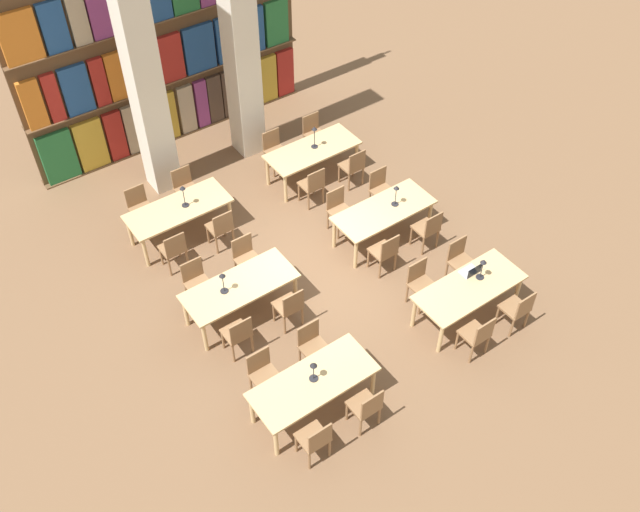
% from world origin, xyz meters
% --- Properties ---
extents(ground_plane, '(40.00, 40.00, 0.00)m').
position_xyz_m(ground_plane, '(0.00, 0.00, 0.00)').
color(ground_plane, brown).
extents(bookshelf_bank, '(6.25, 0.35, 5.50)m').
position_xyz_m(bookshelf_bank, '(0.00, 5.26, 2.58)').
color(bookshelf_bank, brown).
rests_on(bookshelf_bank, ground_plane).
extents(pillar_left, '(0.56, 0.56, 6.00)m').
position_xyz_m(pillar_left, '(-1.03, 3.91, 3.00)').
color(pillar_left, silver).
rests_on(pillar_left, ground_plane).
extents(pillar_center, '(0.56, 0.56, 6.00)m').
position_xyz_m(pillar_center, '(1.03, 3.91, 3.00)').
color(pillar_center, silver).
rests_on(pillar_center, ground_plane).
extents(reading_table_0, '(1.95, 0.82, 0.73)m').
position_xyz_m(reading_table_0, '(-1.62, -2.34, 0.65)').
color(reading_table_0, tan).
rests_on(reading_table_0, ground_plane).
extents(chair_0, '(0.42, 0.40, 0.90)m').
position_xyz_m(chair_0, '(-2.08, -3.04, 0.49)').
color(chair_0, olive).
rests_on(chair_0, ground_plane).
extents(chair_1, '(0.42, 0.40, 0.90)m').
position_xyz_m(chair_1, '(-2.08, -1.64, 0.49)').
color(chair_1, olive).
rests_on(chair_1, ground_plane).
extents(chair_2, '(0.42, 0.40, 0.90)m').
position_xyz_m(chair_2, '(-1.15, -3.04, 0.49)').
color(chair_2, olive).
rests_on(chair_2, ground_plane).
extents(chair_3, '(0.42, 0.40, 0.90)m').
position_xyz_m(chair_3, '(-1.15, -1.64, 0.49)').
color(chair_3, olive).
rests_on(chair_3, ground_plane).
extents(desk_lamp_0, '(0.14, 0.14, 0.40)m').
position_xyz_m(desk_lamp_0, '(-1.60, -2.31, 0.99)').
color(desk_lamp_0, '#232328').
rests_on(desk_lamp_0, reading_table_0).
extents(reading_table_1, '(1.95, 0.82, 0.73)m').
position_xyz_m(reading_table_1, '(1.59, -2.32, 0.65)').
color(reading_table_1, tan).
rests_on(reading_table_1, ground_plane).
extents(chair_4, '(0.42, 0.40, 0.90)m').
position_xyz_m(chair_4, '(1.14, -3.01, 0.49)').
color(chair_4, olive).
rests_on(chair_4, ground_plane).
extents(chair_5, '(0.42, 0.40, 0.90)m').
position_xyz_m(chair_5, '(1.14, -1.62, 0.49)').
color(chair_5, olive).
rests_on(chair_5, ground_plane).
extents(chair_6, '(0.42, 0.40, 0.90)m').
position_xyz_m(chair_6, '(2.06, -3.01, 0.49)').
color(chair_6, olive).
rests_on(chair_6, ground_plane).
extents(chair_7, '(0.42, 0.40, 0.90)m').
position_xyz_m(chair_7, '(2.06, -1.62, 0.49)').
color(chair_7, olive).
rests_on(chair_7, ground_plane).
extents(desk_lamp_1, '(0.14, 0.14, 0.43)m').
position_xyz_m(desk_lamp_1, '(1.87, -2.27, 1.02)').
color(desk_lamp_1, '#232328').
rests_on(desk_lamp_1, reading_table_1).
extents(laptop, '(0.32, 0.22, 0.21)m').
position_xyz_m(laptop, '(1.81, -2.10, 0.77)').
color(laptop, silver).
rests_on(laptop, reading_table_1).
extents(reading_table_2, '(1.95, 0.82, 0.73)m').
position_xyz_m(reading_table_2, '(-1.53, -0.06, 0.65)').
color(reading_table_2, tan).
rests_on(reading_table_2, ground_plane).
extents(chair_8, '(0.42, 0.40, 0.90)m').
position_xyz_m(chair_8, '(-2.00, -0.76, 0.49)').
color(chair_8, olive).
rests_on(chair_8, ground_plane).
extents(chair_9, '(0.42, 0.40, 0.90)m').
position_xyz_m(chair_9, '(-2.00, 0.63, 0.49)').
color(chair_9, olive).
rests_on(chair_9, ground_plane).
extents(chair_10, '(0.42, 0.40, 0.90)m').
position_xyz_m(chair_10, '(-1.00, -0.76, 0.49)').
color(chair_10, olive).
rests_on(chair_10, ground_plane).
extents(chair_11, '(0.42, 0.40, 0.90)m').
position_xyz_m(chair_11, '(-1.00, 0.63, 0.49)').
color(chair_11, olive).
rests_on(chair_11, ground_plane).
extents(desk_lamp_2, '(0.14, 0.14, 0.44)m').
position_xyz_m(desk_lamp_2, '(-1.81, -0.03, 1.02)').
color(desk_lamp_2, '#232328').
rests_on(desk_lamp_2, reading_table_2).
extents(reading_table_3, '(1.95, 0.82, 0.73)m').
position_xyz_m(reading_table_3, '(1.63, 0.01, 0.65)').
color(reading_table_3, tan).
rests_on(reading_table_3, ground_plane).
extents(chair_12, '(0.42, 0.40, 0.90)m').
position_xyz_m(chair_12, '(1.11, -0.69, 0.49)').
color(chair_12, olive).
rests_on(chair_12, ground_plane).
extents(chair_13, '(0.42, 0.40, 0.90)m').
position_xyz_m(chair_13, '(1.11, 0.70, 0.49)').
color(chair_13, olive).
rests_on(chair_13, ground_plane).
extents(chair_14, '(0.42, 0.40, 0.90)m').
position_xyz_m(chair_14, '(2.14, -0.69, 0.49)').
color(chair_14, olive).
rests_on(chair_14, ground_plane).
extents(chair_15, '(0.42, 0.40, 0.90)m').
position_xyz_m(chair_15, '(2.14, 0.70, 0.49)').
color(chair_15, olive).
rests_on(chair_15, ground_plane).
extents(desk_lamp_3, '(0.14, 0.14, 0.46)m').
position_xyz_m(desk_lamp_3, '(1.88, -0.01, 1.04)').
color(desk_lamp_3, '#232328').
rests_on(desk_lamp_3, reading_table_3).
extents(reading_table_4, '(1.95, 0.82, 0.73)m').
position_xyz_m(reading_table_4, '(-1.47, 2.27, 0.65)').
color(reading_table_4, tan).
rests_on(reading_table_4, ground_plane).
extents(chair_16, '(0.42, 0.40, 0.90)m').
position_xyz_m(chair_16, '(-1.96, 1.57, 0.49)').
color(chair_16, olive).
rests_on(chair_16, ground_plane).
extents(chair_17, '(0.42, 0.40, 0.90)m').
position_xyz_m(chair_17, '(-1.96, 2.96, 0.49)').
color(chair_17, olive).
rests_on(chair_17, ground_plane).
extents(chair_18, '(0.42, 0.40, 0.90)m').
position_xyz_m(chair_18, '(-0.98, 1.57, 0.49)').
color(chair_18, olive).
rests_on(chair_18, ground_plane).
extents(chair_19, '(0.42, 0.40, 0.90)m').
position_xyz_m(chair_19, '(-0.98, 2.96, 0.49)').
color(chair_19, olive).
rests_on(chair_19, ground_plane).
extents(desk_lamp_4, '(0.14, 0.14, 0.47)m').
position_xyz_m(desk_lamp_4, '(-1.33, 2.24, 1.05)').
color(desk_lamp_4, '#232328').
rests_on(desk_lamp_4, reading_table_4).
extents(reading_table_5, '(1.95, 0.82, 0.73)m').
position_xyz_m(reading_table_5, '(1.60, 2.28, 0.65)').
color(reading_table_5, tan).
rests_on(reading_table_5, ground_plane).
extents(chair_20, '(0.42, 0.40, 0.90)m').
position_xyz_m(chair_20, '(1.12, 1.58, 0.49)').
color(chair_20, olive).
rests_on(chair_20, ground_plane).
extents(chair_21, '(0.42, 0.40, 0.90)m').
position_xyz_m(chair_21, '(1.12, 2.97, 0.49)').
color(chair_21, olive).
rests_on(chair_21, ground_plane).
extents(chair_22, '(0.42, 0.40, 0.90)m').
position_xyz_m(chair_22, '(2.12, 1.58, 0.49)').
color(chair_22, olive).
rests_on(chair_22, ground_plane).
extents(chair_23, '(0.42, 0.40, 0.90)m').
position_xyz_m(chair_23, '(2.12, 2.97, 0.49)').
color(chair_23, olive).
rests_on(chair_23, ground_plane).
extents(desk_lamp_5, '(0.14, 0.14, 0.50)m').
position_xyz_m(desk_lamp_5, '(1.67, 2.31, 1.07)').
color(desk_lamp_5, '#232328').
rests_on(desk_lamp_5, reading_table_5).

